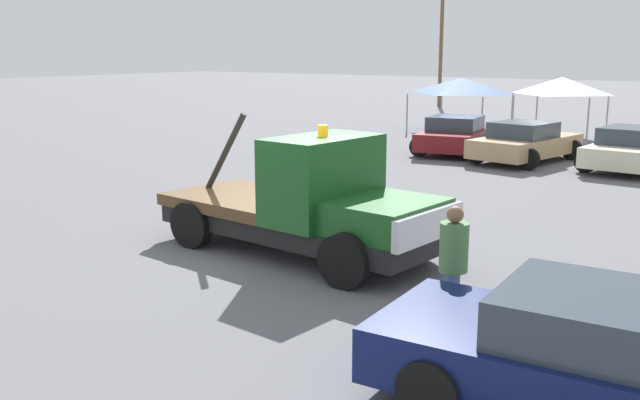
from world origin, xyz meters
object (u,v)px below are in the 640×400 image
at_px(parked_car_cream, 634,149).
at_px(canopy_tent_white, 563,86).
at_px(foreground_car, 639,369).
at_px(utility_pole, 442,29).
at_px(tow_truck, 312,206).
at_px(parked_car_maroon, 456,135).
at_px(person_near_truck, 453,260).
at_px(traffic_cone, 309,185).
at_px(canopy_tent_blue, 461,86).
at_px(parked_car_tan, 525,142).

distance_m(parked_car_cream, canopy_tent_white, 8.30).
height_order(foreground_car, canopy_tent_white, canopy_tent_white).
height_order(canopy_tent_white, utility_pole, utility_pole).
xyz_separation_m(tow_truck, parked_car_maroon, (-3.40, 13.68, -0.29)).
bearing_deg(parked_car_maroon, utility_pole, 17.38).
xyz_separation_m(person_near_truck, traffic_cone, (-6.80, 6.22, -0.72)).
height_order(tow_truck, parked_car_cream, tow_truck).
bearing_deg(canopy_tent_white, canopy_tent_blue, -177.53).
bearing_deg(parked_car_cream, canopy_tent_white, 36.56).
xyz_separation_m(foreground_car, person_near_truck, (-2.56, 1.32, 0.33)).
bearing_deg(canopy_tent_white, parked_car_tan, -81.88).
relative_size(parked_car_maroon, parked_car_tan, 1.01).
height_order(person_near_truck, parked_car_cream, person_near_truck).
bearing_deg(traffic_cone, utility_pole, 109.46).
bearing_deg(parked_car_tan, foreground_car, -147.65).
distance_m(foreground_car, canopy_tent_white, 24.71).
relative_size(tow_truck, parked_car_maroon, 1.22).
xyz_separation_m(parked_car_cream, canopy_tent_white, (-4.33, 6.92, 1.53)).
bearing_deg(parked_car_maroon, canopy_tent_blue, 13.10).
relative_size(parked_car_cream, traffic_cone, 8.56).
bearing_deg(traffic_cone, foreground_car, -38.89).
height_order(parked_car_maroon, canopy_tent_blue, canopy_tent_blue).
relative_size(parked_car_cream, canopy_tent_blue, 1.30).
distance_m(canopy_tent_white, traffic_cone, 16.05).
bearing_deg(canopy_tent_blue, tow_truck, -73.07).
relative_size(foreground_car, traffic_cone, 9.93).
bearing_deg(traffic_cone, parked_car_maroon, 90.88).
relative_size(foreground_car, parked_car_maroon, 1.17).
bearing_deg(person_near_truck, canopy_tent_blue, 100.95).
bearing_deg(parked_car_tan, canopy_tent_blue, 47.39).
xyz_separation_m(canopy_tent_blue, traffic_cone, (2.86, -15.66, -1.82)).
xyz_separation_m(tow_truck, parked_car_tan, (-0.63, 13.02, -0.29)).
height_order(tow_truck, foreground_car, tow_truck).
height_order(tow_truck, canopy_tent_blue, tow_truck).
height_order(parked_car_maroon, traffic_cone, parked_car_maroon).
bearing_deg(tow_truck, person_near_truck, -21.36).
bearing_deg(foreground_car, traffic_cone, 137.88).
height_order(parked_car_tan, utility_pole, utility_pole).
bearing_deg(person_near_truck, parked_car_cream, 80.48).
height_order(person_near_truck, parked_car_maroon, person_near_truck).
relative_size(canopy_tent_blue, traffic_cone, 6.57).
distance_m(tow_truck, utility_pole, 35.91).
relative_size(canopy_tent_blue, utility_pole, 0.39).
height_order(foreground_car, parked_car_tan, same).
bearing_deg(parked_car_tan, utility_pole, 42.09).
bearing_deg(canopy_tent_white, person_near_truck, -76.71).
bearing_deg(tow_truck, utility_pole, 117.22).
xyz_separation_m(parked_car_cream, canopy_tent_blue, (-8.78, 6.73, 1.42)).
distance_m(foreground_car, person_near_truck, 2.90).
bearing_deg(utility_pole, foreground_car, -61.71).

